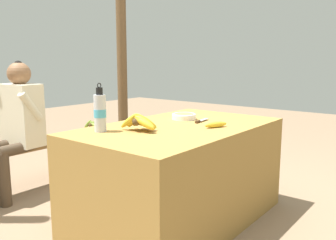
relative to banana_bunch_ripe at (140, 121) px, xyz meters
The scene contains 11 objects.
ground_plane 0.81m from the banana_bunch_ripe, 13.54° to the right, with size 12.00×12.00×0.00m, color #846B51.
market_counter 0.51m from the banana_bunch_ripe, 13.54° to the right, with size 1.47×0.88×0.68m.
banana_bunch_ripe is the anchor object (origin of this frame).
serving_bowl 0.54m from the banana_bunch_ripe, ahead, with size 0.18×0.18×0.04m.
water_bottle 0.25m from the banana_bunch_ripe, 131.52° to the left, with size 0.08×0.08×0.30m.
loose_banana_front 0.51m from the banana_bunch_ripe, 37.70° to the right, with size 0.17×0.10×0.04m.
knife 0.52m from the banana_bunch_ripe, 12.81° to the right, with size 0.19×0.05×0.02m.
wooden_bench 1.35m from the banana_bunch_ripe, 81.56° to the left, with size 1.67×0.32×0.42m.
seated_vendor 1.25m from the banana_bunch_ripe, 96.17° to the left, with size 0.43×0.41×1.12m.
banana_bunch_green 1.47m from the banana_bunch_ripe, 61.98° to the left, with size 0.16×0.25×0.12m.
support_post_far 2.27m from the banana_bunch_ripe, 48.56° to the left, with size 0.12×0.12×2.78m.
Camera 1 is at (-1.91, -1.42, 1.12)m, focal length 38.00 mm.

